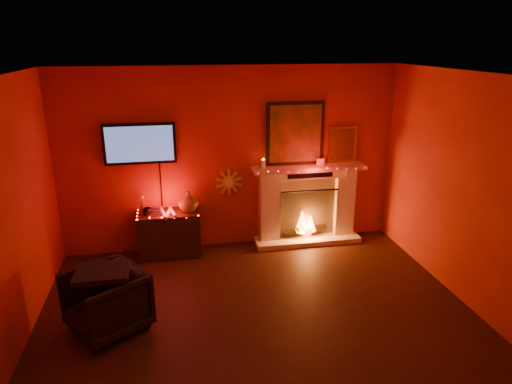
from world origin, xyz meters
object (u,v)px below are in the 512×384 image
Objects in this scene: tv at (140,144)px; armchair at (106,301)px; sunburst_clock at (229,182)px; console_table at (171,230)px; fireplace at (307,197)px.

armchair is (-0.37, -1.92, -1.30)m from tv.
tv is 2.35m from armchair.
armchair is (-1.62, -1.95, -0.65)m from sunburst_clock.
sunburst_clock reaches higher than armchair.
console_table is (-0.90, -0.22, -0.61)m from sunburst_clock.
armchair is (-0.72, -1.73, -0.04)m from console_table.
fireplace is at bearing -4.37° from sunburst_clock.
tv reaches higher than sunburst_clock.
console_table is at bearing -166.24° from sunburst_clock.
tv is 1.28× the size of console_table.
sunburst_clock is (1.25, 0.03, -0.65)m from tv.
tv is 1.32m from console_table.
console_table is 1.87m from armchair.
sunburst_clock is (-1.19, 0.09, 0.28)m from fireplace.
tv is at bearing 135.88° from armchair.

